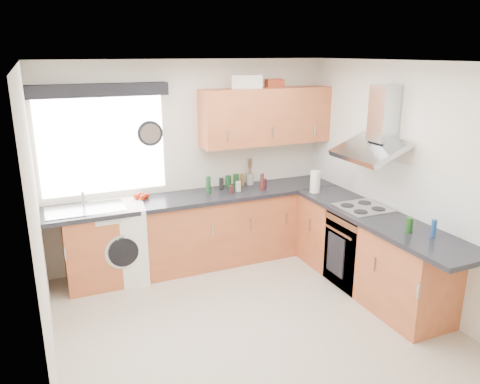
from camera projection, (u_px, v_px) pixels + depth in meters
name	position (u px, v px, depth m)	size (l,w,h in m)	color
ground_plane	(251.00, 324.00, 4.62)	(3.60, 3.60, 0.00)	beige
ceiling	(254.00, 62.00, 3.90)	(3.60, 3.60, 0.02)	white
wall_back	(191.00, 163.00, 5.84)	(3.60, 0.02, 2.50)	silver
wall_front	(386.00, 294.00, 2.68)	(3.60, 0.02, 2.50)	silver
wall_left	(39.00, 234.00, 3.56)	(0.02, 3.60, 2.50)	silver
wall_right	(406.00, 183.00, 4.95)	(0.02, 3.60, 2.50)	silver
window	(103.00, 146.00, 5.34)	(1.40, 0.02, 1.10)	white
window_blind	(99.00, 90.00, 5.08)	(1.50, 0.18, 0.14)	black
splashback	(386.00, 182.00, 5.23)	(0.01, 3.00, 0.54)	white
base_cab_back	(193.00, 233.00, 5.78)	(3.00, 0.58, 0.86)	#A5502B
base_cab_corner	(305.00, 216.00, 6.39)	(0.60, 0.60, 0.86)	#A5502B
base_cab_right	(369.00, 253.00, 5.21)	(0.58, 2.10, 0.86)	#A5502B
worktop_back	(200.00, 197.00, 5.68)	(3.60, 0.62, 0.05)	black
worktop_right	(380.00, 219.00, 4.94)	(0.62, 2.42, 0.05)	black
sink	(85.00, 206.00, 5.15)	(0.84, 0.46, 0.10)	#ADB2B6
oven	(359.00, 249.00, 5.34)	(0.56, 0.58, 0.85)	black
hob_plate	(363.00, 208.00, 5.19)	(0.52, 0.52, 0.01)	#ADB2B6
extractor_hood	(376.00, 131.00, 4.99)	(0.52, 0.78, 0.66)	#ADB2B6
upper_cabinets	(266.00, 116.00, 5.89)	(1.70, 0.35, 0.70)	#A5502B
washing_machine	(119.00, 242.00, 5.43)	(0.62, 0.60, 0.91)	white
wall_clock	(151.00, 134.00, 5.49)	(0.30, 0.30, 0.04)	black
casserole	(244.00, 81.00, 5.75)	(0.39, 0.28, 0.16)	white
storage_box	(274.00, 83.00, 5.92)	(0.22, 0.18, 0.10)	#A3391D
utensil_pot	(250.00, 179.00, 6.12)	(0.10, 0.10, 0.14)	gray
kitchen_roll	(315.00, 182.00, 5.76)	(0.12, 0.12, 0.27)	white
tomato_cluster	(142.00, 196.00, 5.52)	(0.16, 0.16, 0.07)	#A71902
jar_0	(262.00, 182.00, 5.83)	(0.05, 0.05, 0.22)	#4F1C1C
jar_1	(231.00, 190.00, 5.73)	(0.06, 0.06, 0.10)	#401618
jar_2	(236.00, 181.00, 5.92)	(0.07, 0.07, 0.19)	#123316
jar_3	(208.00, 185.00, 5.73)	(0.06, 0.06, 0.21)	#184420
jar_4	(228.00, 181.00, 5.99)	(0.07, 0.07, 0.15)	#1A4920
jar_5	(238.00, 186.00, 5.82)	(0.07, 0.07, 0.12)	#BAB29E
jar_6	(265.00, 184.00, 5.95)	(0.04, 0.04, 0.12)	#38141A
jar_7	(242.00, 180.00, 6.05)	(0.05, 0.05, 0.16)	brown
jar_8	(221.00, 184.00, 5.88)	(0.06, 0.06, 0.15)	black
bottle_0	(434.00, 228.00, 4.39)	(0.05, 0.05, 0.17)	navy
bottle_1	(409.00, 225.00, 4.48)	(0.07, 0.07, 0.15)	#1A4819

